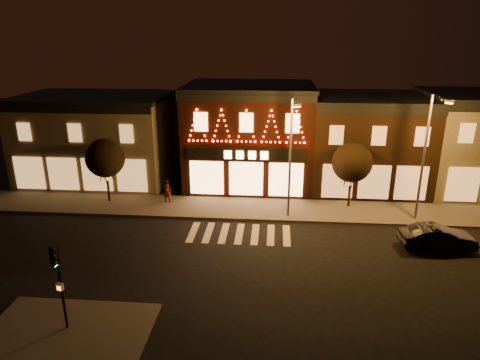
# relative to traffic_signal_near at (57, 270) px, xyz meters

# --- Properties ---
(ground) EXTENTS (120.00, 120.00, 0.00)m
(ground) POSITION_rel_traffic_signal_near_xyz_m (6.59, 6.11, -3.01)
(ground) COLOR black
(ground) RESTS_ON ground
(sidewalk_far) EXTENTS (44.00, 4.00, 0.15)m
(sidewalk_far) POSITION_rel_traffic_signal_near_xyz_m (8.59, 14.11, -2.94)
(sidewalk_far) COLOR #47423D
(sidewalk_far) RESTS_ON ground
(sidewalk_near) EXTENTS (7.00, 7.00, 0.15)m
(sidewalk_near) POSITION_rel_traffic_signal_near_xyz_m (0.09, -1.39, -2.94)
(sidewalk_near) COLOR #47423D
(sidewalk_near) RESTS_ON ground
(building_left) EXTENTS (12.20, 8.28, 7.30)m
(building_left) POSITION_rel_traffic_signal_near_xyz_m (-6.41, 20.10, 0.65)
(building_left) COLOR brown
(building_left) RESTS_ON ground
(building_pulp) EXTENTS (10.20, 8.34, 8.30)m
(building_pulp) POSITION_rel_traffic_signal_near_xyz_m (6.59, 20.08, 1.15)
(building_pulp) COLOR black
(building_pulp) RESTS_ON ground
(building_right_a) EXTENTS (9.20, 8.28, 7.50)m
(building_right_a) POSITION_rel_traffic_signal_near_xyz_m (16.09, 20.10, 0.75)
(building_right_a) COLOR #321D11
(building_right_a) RESTS_ON ground
(traffic_signal_near) EXTENTS (0.33, 0.43, 4.06)m
(traffic_signal_near) POSITION_rel_traffic_signal_near_xyz_m (0.00, 0.00, 0.00)
(traffic_signal_near) COLOR black
(traffic_signal_near) RESTS_ON sidewalk_near
(streetlamp_mid) EXTENTS (0.59, 1.85, 8.07)m
(streetlamp_mid) POSITION_rel_traffic_signal_near_xyz_m (9.76, 12.74, 1.87)
(streetlamp_mid) COLOR #59595E
(streetlamp_mid) RESTS_ON sidewalk_far
(streetlamp_right) EXTENTS (0.80, 1.91, 8.39)m
(streetlamp_right) POSITION_rel_traffic_signal_near_xyz_m (18.44, 12.92, 2.06)
(streetlamp_right) COLOR #59595E
(streetlamp_right) RESTS_ON sidewalk_far
(tree_left) EXTENTS (2.86, 2.86, 4.78)m
(tree_left) POSITION_rel_traffic_signal_near_xyz_m (-3.64, 14.60, 0.48)
(tree_left) COLOR black
(tree_left) RESTS_ON sidewalk_far
(tree_right) EXTENTS (2.83, 2.83, 4.74)m
(tree_right) POSITION_rel_traffic_signal_near_xyz_m (14.17, 15.03, 0.45)
(tree_right) COLOR black
(tree_right) RESTS_ON sidewalk_far
(dark_sedan) EXTENTS (4.39, 1.77, 1.42)m
(dark_sedan) POSITION_rel_traffic_signal_near_xyz_m (18.43, 9.13, -2.31)
(dark_sedan) COLOR black
(dark_sedan) RESTS_ON ground
(pedestrian) EXTENTS (0.65, 0.45, 1.73)m
(pedestrian) POSITION_rel_traffic_signal_near_xyz_m (0.80, 14.73, -2.00)
(pedestrian) COLOR gray
(pedestrian) RESTS_ON sidewalk_far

